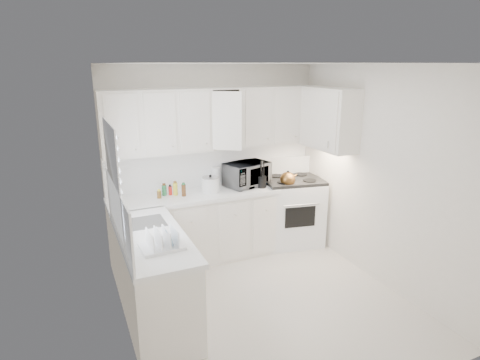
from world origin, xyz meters
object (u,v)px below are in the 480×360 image
stove (292,202)px  utensil_crock (262,174)px  microwave (247,172)px  dish_rack (161,238)px  tea_kettle (288,178)px  rice_cooker (210,183)px

stove → utensil_crock: (-0.54, -0.07, 0.51)m
microwave → dish_rack: size_ratio=1.53×
tea_kettle → microwave: bearing=159.8°
microwave → stove: bearing=-25.1°
microwave → dish_rack: bearing=-152.9°
stove → dish_rack: stove is taller
stove → rice_cooker: stove is taller
tea_kettle → utensil_crock: (-0.36, 0.09, 0.08)m
rice_cooker → utensil_crock: bearing=9.4°
tea_kettle → utensil_crock: utensil_crock is taller
tea_kettle → microwave: size_ratio=0.45×
tea_kettle → dish_rack: size_ratio=0.69×
dish_rack → utensil_crock: bearing=34.5°
tea_kettle → utensil_crock: 0.38m
stove → dish_rack: 2.68m
stove → dish_rack: (-2.25, -1.40, 0.42)m
tea_kettle → microwave: microwave is taller
microwave → utensil_crock: 0.23m
utensil_crock → stove: bearing=7.8°
rice_cooker → utensil_crock: size_ratio=0.61×
microwave → rice_cooker: bearing=171.0°
tea_kettle → dish_rack: 2.41m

